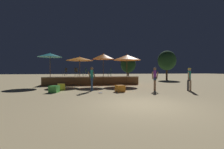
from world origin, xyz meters
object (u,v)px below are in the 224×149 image
at_px(patio_umbrella_0, 80,59).
at_px(cube_seat_0, 120,88).
at_px(patio_umbrella_3, 103,57).
at_px(cube_seat_2, 54,89).
at_px(cube_seat_1, 61,87).
at_px(frisbee_disc, 101,93).
at_px(patio_umbrella_1, 127,58).
at_px(background_tree_0, 128,64).
at_px(person_1, 92,78).
at_px(bistro_chair_1, 85,71).
at_px(bistro_chair_2, 110,71).
at_px(person_0, 189,78).
at_px(bistro_chair_0, 65,71).
at_px(bistro_chair_3, 76,71).
at_px(background_tree_1, 167,61).
at_px(person_2, 155,78).
at_px(patio_umbrella_2, 50,55).

bearing_deg(patio_umbrella_0, cube_seat_0, -61.25).
height_order(patio_umbrella_3, cube_seat_2, patio_umbrella_3).
distance_m(cube_seat_1, frisbee_disc, 3.39).
relative_size(patio_umbrella_1, background_tree_0, 0.78).
bearing_deg(person_1, cube_seat_1, 73.90).
bearing_deg(cube_seat_1, patio_umbrella_1, 26.94).
relative_size(bistro_chair_1, bistro_chair_2, 1.00).
bearing_deg(patio_umbrella_3, cube_seat_1, -139.19).
xyz_separation_m(cube_seat_0, bistro_chair_1, (-2.26, 6.74, 1.18)).
distance_m(person_0, bistro_chair_1, 10.27).
bearing_deg(bistro_chair_0, patio_umbrella_1, 99.97).
bearing_deg(cube_seat_1, bistro_chair_1, 70.03).
xyz_separation_m(patio_umbrella_1, bistro_chair_2, (-1.48, 1.33, -1.39)).
relative_size(person_0, person_1, 0.95).
height_order(patio_umbrella_3, person_1, patio_umbrella_3).
relative_size(person_0, bistro_chair_2, 1.82).
height_order(patio_umbrella_3, bistro_chair_1, patio_umbrella_3).
height_order(patio_umbrella_3, bistro_chair_2, patio_umbrella_3).
xyz_separation_m(bistro_chair_2, bistro_chair_3, (-3.60, -0.02, 0.00)).
distance_m(patio_umbrella_3, cube_seat_0, 5.46).
distance_m(patio_umbrella_0, bistro_chair_2, 3.58).
bearing_deg(background_tree_0, background_tree_1, -33.46).
height_order(person_2, frisbee_disc, person_2).
height_order(patio_umbrella_2, bistro_chair_3, patio_umbrella_2).
bearing_deg(person_2, background_tree_0, -172.86).
height_order(cube_seat_0, background_tree_0, background_tree_0).
bearing_deg(bistro_chair_0, bistro_chair_1, 110.45).
bearing_deg(person_0, person_1, 42.47).
relative_size(patio_umbrella_2, bistro_chair_3, 3.55).
height_order(patio_umbrella_0, person_1, patio_umbrella_0).
bearing_deg(patio_umbrella_1, bistro_chair_2, 138.10).
bearing_deg(background_tree_1, frisbee_disc, -134.99).
height_order(patio_umbrella_0, patio_umbrella_1, patio_umbrella_1).
relative_size(bistro_chair_0, bistro_chair_2, 1.00).
relative_size(patio_umbrella_3, bistro_chair_0, 3.54).
height_order(patio_umbrella_1, background_tree_1, background_tree_1).
bearing_deg(bistro_chair_2, background_tree_1, 118.08).
xyz_separation_m(cube_seat_2, frisbee_disc, (3.01, -0.88, -0.21)).
bearing_deg(bistro_chair_2, bistro_chair_3, -90.22).
height_order(person_0, bistro_chair_1, bistro_chair_1).
height_order(person_2, bistro_chair_2, bistro_chair_2).
bearing_deg(frisbee_disc, patio_umbrella_0, 104.50).
xyz_separation_m(person_0, person_1, (-6.91, 1.25, 0.02)).
bearing_deg(bistro_chair_0, bistro_chair_2, 108.24).
distance_m(bistro_chair_2, bistro_chair_3, 3.60).
relative_size(person_1, bistro_chair_2, 1.91).
height_order(cube_seat_1, frisbee_disc, cube_seat_1).
relative_size(bistro_chair_0, background_tree_0, 0.22).
bearing_deg(background_tree_1, patio_umbrella_2, -158.23).
height_order(cube_seat_0, background_tree_1, background_tree_1).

